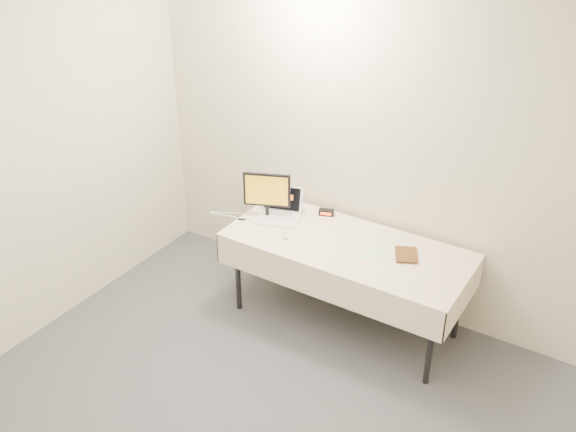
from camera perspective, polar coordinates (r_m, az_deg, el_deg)
The scene contains 9 objects.
back_wall at distance 4.94m, azimuth 8.05°, elevation 5.92°, with size 4.00×0.10×2.70m, color beige.
table at distance 4.89m, azimuth 5.25°, elevation -3.13°, with size 1.86×0.81×0.74m.
laptop at distance 5.17m, azimuth -0.76°, elevation 0.51°, with size 0.41×0.39×0.23m.
monitor at distance 5.09m, azimuth -1.89°, elevation 2.14°, with size 0.36×0.17×0.39m.
book at distance 4.71m, azimuth 9.62°, elevation -2.39°, with size 0.16×0.02×0.21m, color brown.
alarm_clock at distance 5.22m, azimuth 3.43°, elevation 0.33°, with size 0.13×0.09×0.05m.
clicker at distance 4.92m, azimuth -0.22°, elevation -1.75°, with size 0.05×0.10×0.02m, color silver.
paper_form at distance 4.77m, azimuth 7.50°, elevation -3.25°, with size 0.10×0.26×0.00m, color #B8E6B7.
usb_dongle at distance 5.16m, azimuth -4.12°, elevation -0.30°, with size 0.06×0.02×0.01m, color black.
Camera 1 is at (1.81, -1.67, 3.28)m, focal length 40.00 mm.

